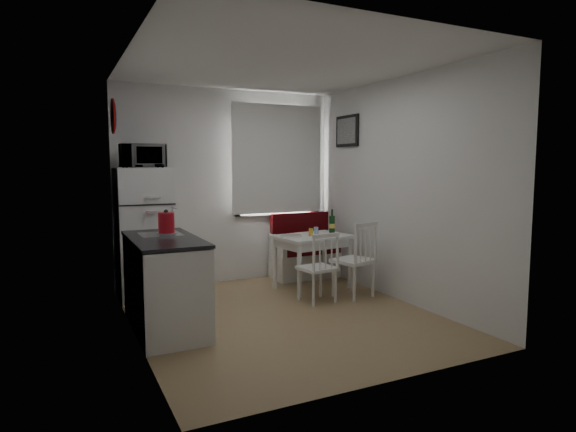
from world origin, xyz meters
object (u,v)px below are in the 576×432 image
object	(u,v)px
chair_right	(358,252)
kettle	(166,223)
dining_table	(313,241)
chair_left	(321,260)
kitchen_counter	(165,283)
microwave	(142,156)
wine_bottle	(332,221)
bench	(314,255)
fridge	(144,233)

from	to	relation	value
chair_right	kettle	distance (m)	2.29
dining_table	chair_left	world-z (taller)	chair_left
dining_table	kitchen_counter	bearing A→B (deg)	-169.17
kitchen_counter	chair_left	distance (m)	1.79
dining_table	microwave	xyz separation A→B (m)	(-2.02, 0.46, 1.08)
chair_left	microwave	bearing A→B (deg)	141.65
kitchen_counter	wine_bottle	size ratio (longest dim) A/B	4.17
chair_right	wine_bottle	bearing A→B (deg)	66.19
bench	chair_left	distance (m)	1.43
kitchen_counter	kettle	world-z (taller)	kitchen_counter
wine_bottle	fridge	bearing A→B (deg)	170.23
chair_right	microwave	bearing A→B (deg)	137.32
chair_right	wine_bottle	world-z (taller)	wine_bottle
microwave	kettle	xyz separation A→B (m)	(0.03, -1.10, -0.67)
chair_left	kettle	bearing A→B (deg)	173.41
microwave	wine_bottle	world-z (taller)	microwave
wine_bottle	kitchen_counter	bearing A→B (deg)	-160.71
chair_left	kettle	size ratio (longest dim) A/B	1.77
chair_left	kettle	distance (m)	1.81
chair_left	wine_bottle	world-z (taller)	wine_bottle
kitchen_counter	bench	distance (m)	2.77
bench	microwave	world-z (taller)	microwave
dining_table	microwave	world-z (taller)	microwave
dining_table	wine_bottle	world-z (taller)	wine_bottle
bench	dining_table	xyz separation A→B (m)	(-0.37, -0.62, 0.31)
chair_left	wine_bottle	bearing A→B (deg)	45.34
fridge	kettle	world-z (taller)	fridge
kitchen_counter	wine_bottle	bearing A→B (deg)	19.29
wine_bottle	bench	bearing A→B (deg)	87.88
dining_table	fridge	size ratio (longest dim) A/B	0.65
dining_table	kettle	bearing A→B (deg)	-171.13
kettle	chair_right	bearing A→B (deg)	-0.57
kitchen_counter	kettle	bearing A→B (deg)	62.18
dining_table	chair_left	bearing A→B (deg)	-119.92
bench	wine_bottle	world-z (taller)	wine_bottle
bench	kitchen_counter	bearing A→B (deg)	-150.65
fridge	kettle	bearing A→B (deg)	-88.51
chair_right	fridge	size ratio (longest dim) A/B	0.34
microwave	chair_right	bearing A→B (deg)	-26.32
fridge	bench	bearing A→B (deg)	2.62
wine_bottle	kettle	bearing A→B (deg)	-162.39
bench	kettle	size ratio (longest dim) A/B	5.09
chair_left	chair_right	xyz separation A→B (m)	(0.50, -0.01, 0.06)
kettle	fridge	bearing A→B (deg)	91.49
dining_table	wine_bottle	distance (m)	0.43
kitchen_counter	fridge	bearing A→B (deg)	89.10
dining_table	kettle	size ratio (longest dim) A/B	4.07
kitchen_counter	wine_bottle	xyz separation A→B (m)	(2.39, 0.84, 0.40)
kitchen_counter	wine_bottle	distance (m)	2.56
fridge	kettle	xyz separation A→B (m)	(0.03, -1.15, 0.24)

